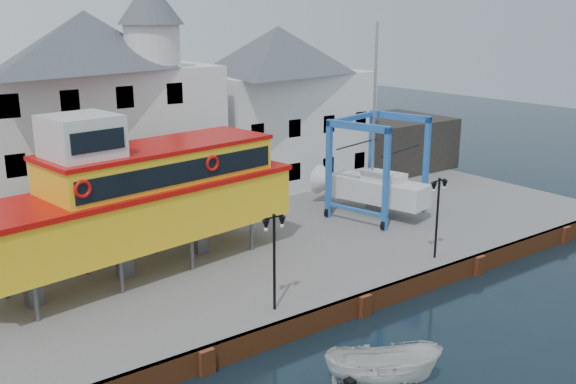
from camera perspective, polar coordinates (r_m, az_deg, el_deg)
ground at (r=29.24m, az=6.73°, el=-10.85°), size 140.00×140.00×0.00m
hardstanding at (r=37.15m, az=-4.93°, el=-4.14°), size 44.00×22.00×1.00m
quay_wall at (r=29.10m, az=6.61°, el=-9.90°), size 44.00×0.47×1.00m
building_white_main at (r=40.01m, az=-16.82°, el=6.78°), size 14.00×8.30×14.00m
building_white_right at (r=47.09m, az=-0.88°, el=7.72°), size 12.00×8.00×11.20m
shed_dark at (r=52.65m, az=9.33°, el=4.37°), size 8.00×7.00×4.00m
lamp_post_left at (r=26.12m, az=-1.24°, el=-4.08°), size 1.12×0.32×4.20m
lamp_post_right at (r=32.66m, az=13.22°, el=-0.49°), size 1.12×0.32×4.20m
tour_boat at (r=30.32m, az=-14.60°, el=-0.78°), size 18.42×6.83×7.83m
travel_lift at (r=40.01m, az=7.11°, el=0.89°), size 6.27×7.90×11.57m
motorboat_a at (r=24.50m, az=8.40°, el=-16.51°), size 4.41×3.74×1.64m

